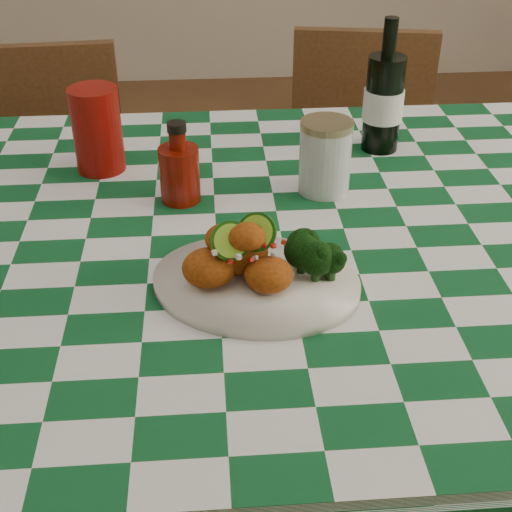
{
  "coord_description": "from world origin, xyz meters",
  "views": [
    {
      "loc": [
        -0.01,
        -0.97,
        1.38
      ],
      "look_at": [
        0.05,
        -0.15,
        0.84
      ],
      "focal_mm": 50.0,
      "sensor_mm": 36.0,
      "label": 1
    }
  ],
  "objects_px": {
    "ketchup_bottle": "(179,162)",
    "wooden_chair_right": "(357,203)",
    "dining_table": "(223,411)",
    "fried_chicken_pile": "(247,251)",
    "plate": "(256,283)",
    "red_tumbler": "(97,130)",
    "beer_bottle": "(385,86)",
    "wooden_chair_left": "(56,223)",
    "mason_jar": "(325,157)"
  },
  "relations": [
    {
      "from": "mason_jar",
      "to": "wooden_chair_right",
      "type": "height_order",
      "value": "mason_jar"
    },
    {
      "from": "dining_table",
      "to": "ketchup_bottle",
      "type": "xyz_separation_m",
      "value": [
        -0.06,
        0.12,
        0.46
      ]
    },
    {
      "from": "ketchup_bottle",
      "to": "wooden_chair_right",
      "type": "relative_size",
      "value": 0.17
    },
    {
      "from": "beer_bottle",
      "to": "red_tumbler",
      "type": "bearing_deg",
      "value": -174.57
    },
    {
      "from": "plate",
      "to": "beer_bottle",
      "type": "bearing_deg",
      "value": 58.58
    },
    {
      "from": "beer_bottle",
      "to": "wooden_chair_left",
      "type": "relative_size",
      "value": 0.3
    },
    {
      "from": "ketchup_bottle",
      "to": "mason_jar",
      "type": "bearing_deg",
      "value": 3.71
    },
    {
      "from": "dining_table",
      "to": "wooden_chair_left",
      "type": "distance_m",
      "value": 0.8
    },
    {
      "from": "plate",
      "to": "beer_bottle",
      "type": "height_order",
      "value": "beer_bottle"
    },
    {
      "from": "ketchup_bottle",
      "to": "wooden_chair_left",
      "type": "relative_size",
      "value": 0.17
    },
    {
      "from": "dining_table",
      "to": "mason_jar",
      "type": "bearing_deg",
      "value": 34.76
    },
    {
      "from": "plate",
      "to": "beer_bottle",
      "type": "distance_m",
      "value": 0.54
    },
    {
      "from": "wooden_chair_right",
      "to": "beer_bottle",
      "type": "bearing_deg",
      "value": -89.12
    },
    {
      "from": "dining_table",
      "to": "red_tumbler",
      "type": "relative_size",
      "value": 10.69
    },
    {
      "from": "dining_table",
      "to": "red_tumbler",
      "type": "distance_m",
      "value": 0.57
    },
    {
      "from": "plate",
      "to": "red_tumbler",
      "type": "relative_size",
      "value": 1.89
    },
    {
      "from": "plate",
      "to": "mason_jar",
      "type": "distance_m",
      "value": 0.32
    },
    {
      "from": "plate",
      "to": "wooden_chair_left",
      "type": "bearing_deg",
      "value": 118.97
    },
    {
      "from": "fried_chicken_pile",
      "to": "mason_jar",
      "type": "distance_m",
      "value": 0.33
    },
    {
      "from": "dining_table",
      "to": "ketchup_bottle",
      "type": "relative_size",
      "value": 11.77
    },
    {
      "from": "plate",
      "to": "red_tumbler",
      "type": "bearing_deg",
      "value": 122.56
    },
    {
      "from": "red_tumbler",
      "to": "mason_jar",
      "type": "height_order",
      "value": "red_tumbler"
    },
    {
      "from": "plate",
      "to": "mason_jar",
      "type": "relative_size",
      "value": 2.28
    },
    {
      "from": "red_tumbler",
      "to": "wooden_chair_right",
      "type": "xyz_separation_m",
      "value": [
        0.6,
        0.48,
        -0.44
      ]
    },
    {
      "from": "mason_jar",
      "to": "wooden_chair_left",
      "type": "relative_size",
      "value": 0.15
    },
    {
      "from": "wooden_chair_left",
      "to": "wooden_chair_right",
      "type": "xyz_separation_m",
      "value": [
        0.81,
        0.04,
        0.0
      ]
    },
    {
      "from": "dining_table",
      "to": "red_tumbler",
      "type": "xyz_separation_m",
      "value": [
        -0.21,
        0.25,
        0.47
      ]
    },
    {
      "from": "wooden_chair_left",
      "to": "red_tumbler",
      "type": "bearing_deg",
      "value": -68.71
    },
    {
      "from": "plate",
      "to": "ketchup_bottle",
      "type": "xyz_separation_m",
      "value": [
        -0.11,
        0.27,
        0.06
      ]
    },
    {
      "from": "wooden_chair_right",
      "to": "dining_table",
      "type": "bearing_deg",
      "value": -108.67
    },
    {
      "from": "wooden_chair_right",
      "to": "red_tumbler",
      "type": "bearing_deg",
      "value": -131.53
    },
    {
      "from": "dining_table",
      "to": "mason_jar",
      "type": "distance_m",
      "value": 0.51
    },
    {
      "from": "ketchup_bottle",
      "to": "wooden_chair_left",
      "type": "xyz_separation_m",
      "value": [
        -0.36,
        0.57,
        -0.44
      ]
    },
    {
      "from": "fried_chicken_pile",
      "to": "beer_bottle",
      "type": "bearing_deg",
      "value": 57.4
    },
    {
      "from": "red_tumbler",
      "to": "beer_bottle",
      "type": "distance_m",
      "value": 0.54
    },
    {
      "from": "wooden_chair_left",
      "to": "beer_bottle",
      "type": "bearing_deg",
      "value": -31.74
    },
    {
      "from": "mason_jar",
      "to": "wooden_chair_left",
      "type": "height_order",
      "value": "mason_jar"
    },
    {
      "from": "fried_chicken_pile",
      "to": "wooden_chair_right",
      "type": "height_order",
      "value": "fried_chicken_pile"
    },
    {
      "from": "plate",
      "to": "fried_chicken_pile",
      "type": "xyz_separation_m",
      "value": [
        -0.01,
        0.0,
        0.05
      ]
    },
    {
      "from": "plate",
      "to": "wooden_chair_left",
      "type": "distance_m",
      "value": 1.03
    },
    {
      "from": "red_tumbler",
      "to": "wooden_chair_right",
      "type": "height_order",
      "value": "red_tumbler"
    },
    {
      "from": "ketchup_bottle",
      "to": "beer_bottle",
      "type": "relative_size",
      "value": 0.56
    },
    {
      "from": "red_tumbler",
      "to": "beer_bottle",
      "type": "relative_size",
      "value": 0.61
    },
    {
      "from": "ketchup_bottle",
      "to": "plate",
      "type": "bearing_deg",
      "value": -68.18
    },
    {
      "from": "dining_table",
      "to": "fried_chicken_pile",
      "type": "height_order",
      "value": "fried_chicken_pile"
    },
    {
      "from": "dining_table",
      "to": "plate",
      "type": "distance_m",
      "value": 0.43
    },
    {
      "from": "ketchup_bottle",
      "to": "wooden_chair_left",
      "type": "bearing_deg",
      "value": 122.07
    },
    {
      "from": "mason_jar",
      "to": "wooden_chair_right",
      "type": "relative_size",
      "value": 0.15
    },
    {
      "from": "dining_table",
      "to": "wooden_chair_left",
      "type": "xyz_separation_m",
      "value": [
        -0.41,
        0.69,
        0.03
      ]
    },
    {
      "from": "fried_chicken_pile",
      "to": "wooden_chair_right",
      "type": "bearing_deg",
      "value": 67.92
    }
  ]
}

